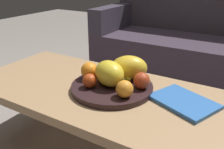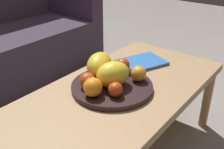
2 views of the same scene
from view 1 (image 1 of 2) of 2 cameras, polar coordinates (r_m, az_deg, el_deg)
name	(u,v)px [view 1 (image 1 of 2)]	position (r m, az deg, el deg)	size (l,w,h in m)	color
coffee_table	(101,98)	(1.14, -2.53, -5.48)	(1.29, 0.58, 0.42)	tan
couch	(195,48)	(2.23, 19.05, 5.89)	(1.70, 0.70, 0.90)	#3D303E
fruit_bowl	(112,87)	(1.11, 0.00, -2.96)	(0.37, 0.37, 0.03)	#2E1D1F
melon_large_front	(109,73)	(1.08, -0.63, 0.26)	(0.15, 0.12, 0.12)	yellow
melon_smaller_beside	(129,67)	(1.15, 4.10, 1.70)	(0.17, 0.11, 0.11)	yellow
orange_front	(125,89)	(0.99, 2.98, -3.43)	(0.07, 0.07, 0.07)	orange
orange_left	(89,71)	(1.16, -5.34, 0.90)	(0.08, 0.08, 0.08)	orange
apple_front	(142,81)	(1.07, 6.98, -1.43)	(0.07, 0.07, 0.07)	#B43D1E
apple_left	(90,81)	(1.07, -5.28, -1.46)	(0.06, 0.06, 0.06)	#BA3F16
apple_right	(103,69)	(1.19, -2.04, 1.36)	(0.07, 0.07, 0.07)	#B5471F
banana_bunch	(121,73)	(1.16, 2.22, 0.25)	(0.16, 0.13, 0.06)	gold
magazine	(184,102)	(1.04, 16.50, -6.14)	(0.25, 0.18, 0.02)	#316DBE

